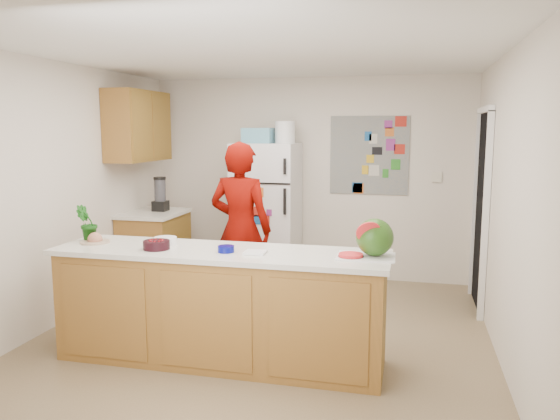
% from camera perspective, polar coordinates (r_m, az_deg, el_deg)
% --- Properties ---
extents(floor, '(4.00, 4.50, 0.02)m').
position_cam_1_polar(floor, '(5.02, -1.99, -13.49)').
color(floor, brown).
rests_on(floor, ground).
extents(wall_back, '(4.00, 0.02, 2.50)m').
position_cam_1_polar(wall_back, '(6.89, 3.02, 3.30)').
color(wall_back, beige).
rests_on(wall_back, ground).
extents(wall_left, '(0.02, 4.50, 2.50)m').
position_cam_1_polar(wall_left, '(5.58, -22.36, 1.48)').
color(wall_left, beige).
rests_on(wall_left, ground).
extents(wall_right, '(0.02, 4.50, 2.50)m').
position_cam_1_polar(wall_right, '(4.59, 22.88, 0.08)').
color(wall_right, beige).
rests_on(wall_right, ground).
extents(ceiling, '(4.00, 4.50, 0.02)m').
position_cam_1_polar(ceiling, '(4.70, -2.16, 16.33)').
color(ceiling, white).
rests_on(ceiling, wall_back).
extents(doorway, '(0.03, 0.85, 2.04)m').
position_cam_1_polar(doorway, '(6.04, 20.37, -0.14)').
color(doorway, black).
rests_on(doorway, ground).
extents(peninsula_base, '(2.60, 0.62, 0.88)m').
position_cam_1_polar(peninsula_base, '(4.47, -6.28, -10.17)').
color(peninsula_base, brown).
rests_on(peninsula_base, floor).
extents(peninsula_top, '(2.68, 0.70, 0.04)m').
position_cam_1_polar(peninsula_top, '(4.35, -6.38, -4.42)').
color(peninsula_top, silver).
rests_on(peninsula_top, peninsula_base).
extents(side_counter_base, '(0.60, 0.80, 0.86)m').
position_cam_1_polar(side_counter_base, '(6.69, -12.94, -4.16)').
color(side_counter_base, brown).
rests_on(side_counter_base, floor).
extents(side_counter_top, '(0.64, 0.84, 0.04)m').
position_cam_1_polar(side_counter_top, '(6.61, -13.07, -0.35)').
color(side_counter_top, silver).
rests_on(side_counter_top, side_counter_base).
extents(upper_cabinets, '(0.35, 1.00, 0.80)m').
position_cam_1_polar(upper_cabinets, '(6.55, -14.59, 8.48)').
color(upper_cabinets, brown).
rests_on(upper_cabinets, wall_left).
extents(refrigerator, '(0.75, 0.70, 1.70)m').
position_cam_1_polar(refrigerator, '(6.67, -1.41, -0.32)').
color(refrigerator, silver).
rests_on(refrigerator, floor).
extents(fridge_top_bin, '(0.35, 0.28, 0.18)m').
position_cam_1_polar(fridge_top_bin, '(6.62, -2.29, 7.78)').
color(fridge_top_bin, '#5999B2').
rests_on(fridge_top_bin, refrigerator).
extents(photo_collage, '(0.95, 0.01, 0.95)m').
position_cam_1_polar(photo_collage, '(6.75, 9.31, 5.65)').
color(photo_collage, slate).
rests_on(photo_collage, wall_back).
extents(person, '(0.67, 0.47, 1.75)m').
position_cam_1_polar(person, '(5.45, -4.13, -2.05)').
color(person, '#610600').
rests_on(person, floor).
extents(blender_appliance, '(0.14, 0.14, 0.38)m').
position_cam_1_polar(blender_appliance, '(6.64, -12.41, 1.53)').
color(blender_appliance, black).
rests_on(blender_appliance, side_counter_top).
extents(cutting_board, '(0.44, 0.33, 0.01)m').
position_cam_1_polar(cutting_board, '(4.12, 8.96, -4.82)').
color(cutting_board, silver).
rests_on(cutting_board, peninsula_top).
extents(watermelon, '(0.28, 0.28, 0.28)m').
position_cam_1_polar(watermelon, '(4.11, 9.87, -2.82)').
color(watermelon, '#2F5214').
rests_on(watermelon, cutting_board).
extents(watermelon_slice, '(0.18, 0.18, 0.02)m').
position_cam_1_polar(watermelon_slice, '(4.08, 7.41, -4.69)').
color(watermelon_slice, red).
rests_on(watermelon_slice, cutting_board).
extents(cherry_bowl, '(0.23, 0.23, 0.07)m').
position_cam_1_polar(cherry_bowl, '(4.44, -12.78, -3.58)').
color(cherry_bowl, black).
rests_on(cherry_bowl, peninsula_top).
extents(white_bowl, '(0.22, 0.22, 0.06)m').
position_cam_1_polar(white_bowl, '(4.62, -11.89, -3.16)').
color(white_bowl, white).
rests_on(white_bowl, peninsula_top).
extents(cobalt_bowl, '(0.16, 0.16, 0.05)m').
position_cam_1_polar(cobalt_bowl, '(4.26, -5.66, -4.07)').
color(cobalt_bowl, '#030764').
rests_on(cobalt_bowl, peninsula_top).
extents(plate, '(0.32, 0.32, 0.02)m').
position_cam_1_polar(plate, '(4.84, -18.75, -3.17)').
color(plate, beige).
rests_on(plate, peninsula_top).
extents(paper_towel, '(0.16, 0.15, 0.02)m').
position_cam_1_polar(paper_towel, '(4.19, -2.59, -4.44)').
color(paper_towel, white).
rests_on(paper_towel, peninsula_top).
extents(keys, '(0.09, 0.06, 0.01)m').
position_cam_1_polar(keys, '(4.00, 9.54, -5.24)').
color(keys, gray).
rests_on(keys, peninsula_top).
extents(potted_plant, '(0.22, 0.22, 0.31)m').
position_cam_1_polar(potted_plant, '(4.90, -19.53, -1.31)').
color(potted_plant, '#194915').
rests_on(potted_plant, peninsula_top).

